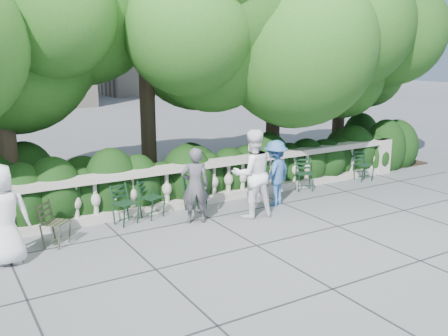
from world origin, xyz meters
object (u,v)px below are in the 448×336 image
chair_a (131,225)px  person_businessman (3,215)px  chair_weathered (64,246)px  chair_d (157,219)px  person_woman_grey (195,185)px  chair_f (366,182)px  chair_e (305,192)px  person_casual_man (252,174)px  person_older_blue (275,173)px  chair_b (200,211)px

chair_a → person_businessman: 2.68m
chair_a → chair_weathered: same height
chair_d → person_woman_grey: bearing=-66.9°
chair_f → person_woman_grey: 5.61m
chair_e → chair_f: bearing=24.7°
chair_d → person_businessman: 3.30m
chair_a → chair_d: bearing=-9.3°
person_casual_man → person_businessman: bearing=8.7°
person_older_blue → person_casual_man: bearing=0.9°
chair_d → chair_f: size_ratio=1.00×
chair_d → chair_e: size_ratio=1.00×
chair_weathered → chair_a: bearing=-29.2°
chair_e → person_woman_grey: (-3.44, -0.58, 0.79)m
chair_f → person_casual_man: (-4.31, -0.79, 0.95)m
chair_f → person_casual_man: bearing=-164.5°
chair_e → person_casual_man: bearing=-131.8°
person_casual_man → chair_e: bearing=-149.2°
person_casual_man → person_woman_grey: bearing=-3.4°
chair_f → person_woman_grey: size_ratio=0.53×
chair_d → person_casual_man: (1.83, -0.88, 0.95)m
chair_e → chair_weathered: (-6.13, -0.51, 0.00)m
chair_b → chair_e: (3.02, 0.00, 0.00)m
chair_b → chair_d: 1.03m
chair_a → person_casual_man: bearing=-36.2°
chair_weathered → chair_e: bearing=-40.9°
person_woman_grey → person_casual_man: 1.27m
chair_a → person_older_blue: size_ratio=0.55×
chair_a → chair_weathered: bearing=177.9°
person_woman_grey → chair_a: bearing=-2.7°
chair_f → chair_a: bearing=-174.7°
chair_d → chair_f: 6.14m
person_woman_grey → person_businessman: bearing=22.6°
chair_a → chair_f: same height
chair_e → person_older_blue: person_older_blue is taller
chair_a → chair_f: bearing=-18.5°
chair_f → chair_weathered: bearing=-171.8°
chair_b → chair_weathered: same height
chair_b → person_casual_man: (0.80, -0.86, 0.95)m
chair_weathered → person_businessman: person_businessman is taller
chair_weathered → person_woman_grey: size_ratio=0.53×
chair_e → chair_b: bearing=-153.1°
person_businessman → chair_b: bearing=-159.5°
person_businessman → person_older_blue: (5.82, 0.34, -0.10)m
chair_d → chair_weathered: 2.15m
chair_weathered → person_businessman: (-1.00, -0.29, 0.86)m
chair_a → chair_b: same height
chair_e → person_businessman: bearing=-146.7°
person_older_blue → chair_b: bearing=-37.9°
chair_b → chair_f: size_ratio=1.00×
chair_a → chair_b: size_ratio=1.00×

